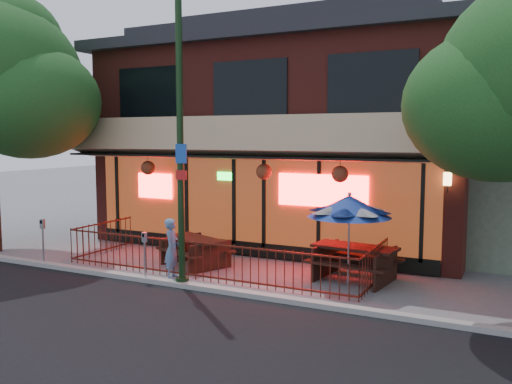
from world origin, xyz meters
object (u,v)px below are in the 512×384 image
street_light (180,156)px  pedestrian (172,248)px  parking_meter_far (43,234)px  patio_umbrella (349,206)px  parking_meter_near (145,248)px  picnic_table_left (196,247)px  picnic_table_right (355,258)px

street_light → pedestrian: bearing=141.8°
street_light → parking_meter_far: size_ratio=5.33×
patio_umbrella → parking_meter_far: bearing=-167.9°
parking_meter_near → picnic_table_left: bearing=80.3°
picnic_table_right → street_light: bearing=-147.2°
picnic_table_right → picnic_table_left: bearing=-173.9°
street_light → parking_meter_near: (-1.12, 0.00, -2.32)m
pedestrian → parking_meter_near: bearing=119.6°
patio_umbrella → parking_meter_near: 5.16m
picnic_table_left → pedestrian: bearing=-83.0°
patio_umbrella → parking_meter_far: size_ratio=1.74×
patio_umbrella → parking_meter_far: 8.50m
picnic_table_left → parking_meter_near: size_ratio=1.87×
patio_umbrella → pedestrian: 4.58m
picnic_table_left → picnic_table_right: bearing=6.1°
street_light → picnic_table_left: (-0.80, 1.84, -2.62)m
patio_umbrella → picnic_table_right: bearing=90.0°
patio_umbrella → parking_meter_near: size_ratio=1.87×
street_light → patio_umbrella: size_ratio=3.07×
picnic_table_left → parking_meter_far: size_ratio=1.74×
picnic_table_right → pedestrian: size_ratio=1.47×
picnic_table_right → parking_meter_far: (-8.24, -2.31, 0.31)m
pedestrian → patio_umbrella: bearing=-90.0°
patio_umbrella → parking_meter_far: patio_umbrella is taller
picnic_table_right → parking_meter_near: bearing=-153.9°
parking_meter_near → parking_meter_far: (-3.53, -0.00, 0.06)m
street_light → parking_meter_near: size_ratio=5.73×
picnic_table_left → parking_meter_near: 1.89m
street_light → parking_meter_near: bearing=179.9°
picnic_table_left → patio_umbrella: (4.40, -0.07, 1.42)m
parking_meter_far → patio_umbrella: bearing=12.1°
patio_umbrella → pedestrian: (-4.24, -1.27, -1.18)m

